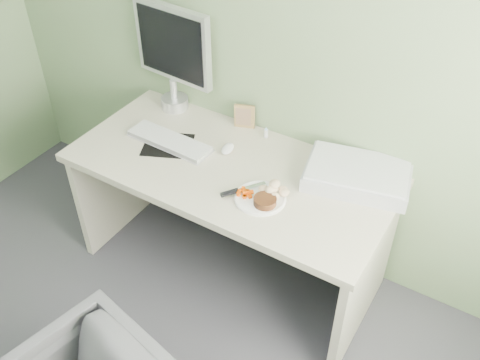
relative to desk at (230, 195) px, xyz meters
The scene contains 14 objects.
wall_back 0.89m from the desk, 90.00° to the left, with size 3.50×3.50×0.00m, color #6D8A61.
desk is the anchor object (origin of this frame).
plate 0.34m from the desk, 27.74° to the right, with size 0.24×0.24×0.01m, color white.
steak 0.39m from the desk, 28.92° to the right, with size 0.10×0.10×0.03m, color black.
potato_pile 0.37m from the desk, 14.36° to the right, with size 0.10×0.07×0.05m, color tan.
carrot_heap 0.32m from the desk, 40.06° to the right, with size 0.06×0.05×0.04m, color #D74A04.
steak_knife 0.30m from the desk, 48.93° to the right, with size 0.14×0.20×0.02m.
mousepad 0.41m from the desk, behind, with size 0.24×0.21×0.00m, color black.
keyboard 0.42m from the desk, behind, with size 0.46×0.14×0.02m, color white.
computer_mouse 0.24m from the desk, 126.83° to the left, with size 0.05×0.10×0.03m, color white.
photo_frame 0.43m from the desk, 109.19° to the left, with size 0.11×0.01×0.14m, color olive.
eyedrop_bottle 0.38m from the desk, 84.63° to the left, with size 0.02×0.02×0.06m.
scanner 0.65m from the desk, 20.67° to the left, with size 0.48×0.32×0.07m, color #B7BABE.
monitor 0.81m from the desk, 150.14° to the left, with size 0.49×0.15×0.58m.
Camera 1 is at (1.11, -0.09, 2.34)m, focal length 40.00 mm.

